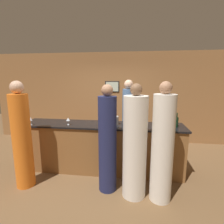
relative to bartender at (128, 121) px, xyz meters
name	(u,v)px	position (x,y,z in m)	size (l,w,h in m)	color
ground_plane	(102,169)	(-0.53, -0.75, -0.94)	(14.00, 14.00, 0.00)	brown
back_wall	(113,98)	(-0.53, 1.25, 0.46)	(8.00, 0.08, 2.80)	olive
bar_counter	(102,147)	(-0.53, -0.75, -0.42)	(3.46, 0.68, 1.04)	brown
bartender	(128,121)	(0.00, 0.00, 0.00)	(0.29, 0.29, 1.97)	#4C6B93
guest_0	(22,139)	(-1.86, -1.50, -0.02)	(0.33, 0.33, 1.96)	orange
guest_1	(107,143)	(-0.30, -1.42, -0.05)	(0.32, 0.32, 1.91)	#1E234C
guest_2	(162,147)	(0.62, -1.57, -0.03)	(0.35, 0.35, 1.96)	silver
guest_3	(135,147)	(0.18, -1.53, -0.05)	(0.40, 0.40, 1.92)	silver
wine_bottle_0	(177,122)	(0.99, -0.77, 0.21)	(0.07, 0.07, 0.29)	black
ice_bucket	(114,120)	(-0.27, -0.74, 0.19)	(0.20, 0.20, 0.18)	#9E9993
wine_glass_0	(113,123)	(-0.24, -1.04, 0.22)	(0.07, 0.07, 0.16)	silver
wine_glass_1	(31,119)	(-1.98, -1.00, 0.23)	(0.07, 0.07, 0.17)	silver
wine_glass_2	(68,119)	(-1.21, -0.89, 0.22)	(0.08, 0.08, 0.15)	silver
wine_glass_3	(147,121)	(0.40, -0.81, 0.22)	(0.07, 0.07, 0.16)	silver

